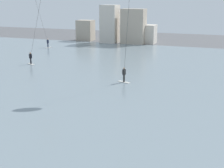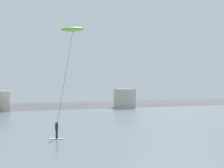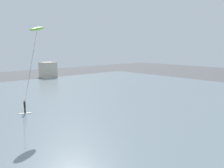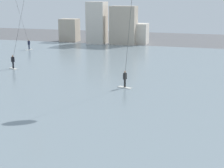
{
  "view_description": "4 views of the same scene",
  "coord_description": "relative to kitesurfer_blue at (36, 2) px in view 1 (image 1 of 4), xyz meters",
  "views": [
    {
      "loc": [
        9.57,
        -2.94,
        8.95
      ],
      "look_at": [
        2.47,
        15.77,
        3.47
      ],
      "focal_mm": 50.65,
      "sensor_mm": 36.0,
      "label": 1
    },
    {
      "loc": [
        -5.18,
        0.99,
        5.34
      ],
      "look_at": [
        -1.55,
        11.29,
        5.27
      ],
      "focal_mm": 47.52,
      "sensor_mm": 36.0,
      "label": 2
    },
    {
      "loc": [
        -12.06,
        0.7,
        8.08
      ],
      "look_at": [
        -1.02,
        12.83,
        5.5
      ],
      "focal_mm": 38.77,
      "sensor_mm": 36.0,
      "label": 3
    },
    {
      "loc": [
        6.92,
        -1.89,
        8.61
      ],
      "look_at": [
        2.51,
        12.75,
        4.63
      ],
      "focal_mm": 54.45,
      "sensor_mm": 36.0,
      "label": 4
    }
  ],
  "objects": [
    {
      "name": "far_shore_buildings",
      "position": [
        16.27,
        12.37,
        -5.43
      ],
      "size": [
        41.37,
        5.09,
        7.58
      ],
      "color": "#B7A893",
      "rests_on": "ground"
    },
    {
      "name": "water_bay",
      "position": [
        23.19,
        -15.07,
        -8.25
      ],
      "size": [
        84.0,
        52.0,
        0.1
      ],
      "primitive_type": "cube",
      "color": "gray",
      "rests_on": "ground"
    },
    {
      "name": "kitesurfer_blue",
      "position": [
        0.0,
        0.0,
        0.0
      ],
      "size": [
        3.71,
        2.31,
        9.52
      ],
      "color": "silver",
      "rests_on": "water_bay"
    }
  ]
}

